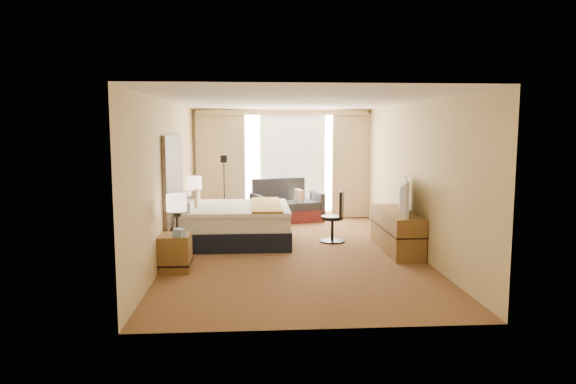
{
  "coord_description": "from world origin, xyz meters",
  "views": [
    {
      "loc": [
        -0.67,
        -8.75,
        2.13
      ],
      "look_at": [
        -0.06,
        0.4,
        1.01
      ],
      "focal_mm": 32.0,
      "sensor_mm": 36.0,
      "label": 1
    }
  ],
  "objects": [
    {
      "name": "television",
      "position": [
        1.78,
        -0.3,
        1.0
      ],
      "size": [
        0.39,
        1.05,
        0.61
      ],
      "primitive_type": "imported",
      "rotation": [
        0.0,
        0.0,
        1.32
      ],
      "color": "black",
      "rests_on": "media_dresser"
    },
    {
      "name": "floor_lamp",
      "position": [
        -1.34,
        2.72,
        1.1
      ],
      "size": [
        0.2,
        0.2,
        1.56
      ],
      "color": "black",
      "rests_on": "floor"
    },
    {
      "name": "lamp_right",
      "position": [
        -1.87,
        1.52,
        1.05
      ],
      "size": [
        0.31,
        0.31,
        0.65
      ],
      "color": "black",
      "rests_on": "nightstand_right"
    },
    {
      "name": "floor",
      "position": [
        0.0,
        0.0,
        0.0
      ],
      "size": [
        4.2,
        7.0,
        0.02
      ],
      "primitive_type": "cube",
      "color": "#5E2A1A",
      "rests_on": "ground"
    },
    {
      "name": "wall_front",
      "position": [
        0.0,
        -3.5,
        1.3
      ],
      "size": [
        4.2,
        0.02,
        2.6
      ],
      "primitive_type": "cube",
      "color": "#DCC786",
      "rests_on": "ground"
    },
    {
      "name": "curtains",
      "position": [
        -0.0,
        3.39,
        1.41
      ],
      "size": [
        4.12,
        0.19,
        2.56
      ],
      "color": "beige",
      "rests_on": "floor"
    },
    {
      "name": "media_dresser",
      "position": [
        1.83,
        0.0,
        0.35
      ],
      "size": [
        0.5,
        1.8,
        0.7
      ],
      "primitive_type": "cube",
      "color": "brown",
      "rests_on": "floor"
    },
    {
      "name": "wall_back",
      "position": [
        0.0,
        3.5,
        1.3
      ],
      "size": [
        4.2,
        0.02,
        2.6
      ],
      "primitive_type": "cube",
      "color": "#DCC786",
      "rests_on": "ground"
    },
    {
      "name": "ceiling",
      "position": [
        0.0,
        0.0,
        2.6
      ],
      "size": [
        4.2,
        7.0,
        0.02
      ],
      "primitive_type": "cube",
      "color": "silver",
      "rests_on": "wall_back"
    },
    {
      "name": "lamp_left",
      "position": [
        -1.82,
        -1.12,
        1.03
      ],
      "size": [
        0.3,
        0.3,
        0.63
      ],
      "color": "black",
      "rests_on": "nightstand_left"
    },
    {
      "name": "headboard",
      "position": [
        -2.06,
        0.2,
        1.28
      ],
      "size": [
        0.06,
        1.85,
        1.5
      ],
      "primitive_type": "cube",
      "color": "black",
      "rests_on": "wall_left"
    },
    {
      "name": "wall_left",
      "position": [
        -2.1,
        0.0,
        1.3
      ],
      "size": [
        0.02,
        7.0,
        2.6
      ],
      "primitive_type": "cube",
      "color": "#DCC786",
      "rests_on": "ground"
    },
    {
      "name": "nightstand_right",
      "position": [
        -1.87,
        1.45,
        0.28
      ],
      "size": [
        0.45,
        0.52,
        0.55
      ],
      "primitive_type": "cube",
      "color": "brown",
      "rests_on": "floor"
    },
    {
      "name": "loveseat",
      "position": [
        0.08,
        3.05,
        0.32
      ],
      "size": [
        1.74,
        1.26,
        0.98
      ],
      "rotation": [
        0.0,
        0.0,
        0.3
      ],
      "color": "#5A1B19",
      "rests_on": "floor"
    },
    {
      "name": "window",
      "position": [
        0.25,
        3.47,
        1.32
      ],
      "size": [
        2.3,
        0.02,
        2.3
      ],
      "primitive_type": "cube",
      "color": "white",
      "rests_on": "wall_back"
    },
    {
      "name": "bed",
      "position": [
        -1.06,
        0.85,
        0.37
      ],
      "size": [
        2.06,
        1.88,
        1.0
      ],
      "color": "black",
      "rests_on": "floor"
    },
    {
      "name": "wall_right",
      "position": [
        2.1,
        0.0,
        1.3
      ],
      "size": [
        0.02,
        7.0,
        2.6
      ],
      "primitive_type": "cube",
      "color": "#DCC786",
      "rests_on": "ground"
    },
    {
      "name": "telephone",
      "position": [
        -1.89,
        1.48,
        0.59
      ],
      "size": [
        0.24,
        0.21,
        0.08
      ],
      "primitive_type": "cube",
      "rotation": [
        0.0,
        0.0,
        0.38
      ],
      "color": "black",
      "rests_on": "nightstand_right"
    },
    {
      "name": "tissue_box",
      "position": [
        -1.78,
        -1.22,
        0.61
      ],
      "size": [
        0.17,
        0.17,
        0.12
      ],
      "primitive_type": "cube",
      "rotation": [
        0.0,
        0.0,
        -0.38
      ],
      "color": "#7EA1C4",
      "rests_on": "nightstand_left"
    },
    {
      "name": "nightstand_left",
      "position": [
        -1.87,
        -1.05,
        0.28
      ],
      "size": [
        0.45,
        0.52,
        0.55
      ],
      "primitive_type": "cube",
      "color": "brown",
      "rests_on": "floor"
    },
    {
      "name": "desk_chair",
      "position": [
        0.86,
        0.74,
        0.43
      ],
      "size": [
        0.48,
        0.47,
        0.98
      ],
      "rotation": [
        0.0,
        0.0,
        -0.28
      ],
      "color": "black",
      "rests_on": "floor"
    }
  ]
}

